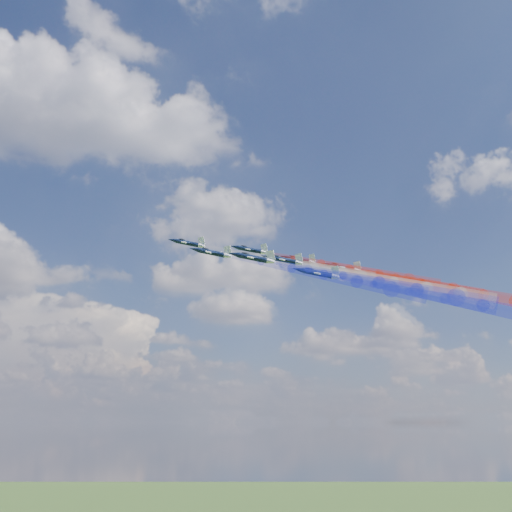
{
  "coord_description": "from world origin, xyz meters",
  "views": [
    {
      "loc": [
        -33.15,
        -162.08,
        95.71
      ],
      "look_at": [
        -2.27,
        -15.23,
        137.7
      ],
      "focal_mm": 41.86,
      "sensor_mm": 36.0,
      "label": 1
    }
  ],
  "objects": [
    {
      "name": "jet_inner_left",
      "position": [
        -14.77,
        -22.34,
        135.87
      ],
      "size": [
        15.23,
        14.21,
        8.35
      ],
      "primitive_type": null,
      "rotation": [
        0.28,
        -0.25,
        1.01
      ],
      "color": "black"
    },
    {
      "name": "trail_inner_left",
      "position": [
        9.4,
        -35.33,
        128.35
      ],
      "size": [
        41.94,
        25.81,
        16.91
      ],
      "primitive_type": null,
      "rotation": [
        0.28,
        -0.25,
        1.01
      ],
      "color": "#1A25E4"
    },
    {
      "name": "trail_rear_right",
      "position": [
        45.65,
        -27.88,
        128.45
      ],
      "size": [
        41.94,
        25.81,
        16.91
      ],
      "primitive_type": null,
      "rotation": [
        0.28,
        -0.25,
        1.01
      ],
      "color": "red"
    },
    {
      "name": "trail_rear_left",
      "position": [
        32.4,
        -47.57,
        121.36
      ],
      "size": [
        41.94,
        25.81,
        16.91
      ],
      "primitive_type": null,
      "rotation": [
        0.28,
        -0.25,
        1.01
      ],
      "color": "#1A25E4"
    },
    {
      "name": "jet_inner_right",
      "position": [
        -1.77,
        -4.94,
        142.38
      ],
      "size": [
        15.23,
        14.21,
        8.35
      ],
      "primitive_type": null,
      "rotation": [
        0.28,
        -0.25,
        1.01
      ],
      "color": "black"
    },
    {
      "name": "trail_outer_left",
      "position": [
        16.92,
        -48.82,
        123.83
      ],
      "size": [
        41.94,
        25.81,
        16.91
      ],
      "primitive_type": null,
      "rotation": [
        0.28,
        -0.25,
        1.01
      ],
      "color": "#1A25E4"
    },
    {
      "name": "jet_outer_right",
      "position": [
        13.95,
        1.02,
        141.95
      ],
      "size": [
        15.23,
        14.21,
        8.35
      ],
      "primitive_type": null,
      "rotation": [
        0.28,
        -0.25,
        1.01
      ],
      "color": "black"
    },
    {
      "name": "jet_outer_left",
      "position": [
        -7.25,
        -35.83,
        131.35
      ],
      "size": [
        15.23,
        14.21,
        8.35
      ],
      "primitive_type": null,
      "rotation": [
        0.28,
        -0.25,
        1.01
      ],
      "color": "black"
    },
    {
      "name": "trail_inner_right",
      "position": [
        22.41,
        -17.94,
        134.85
      ],
      "size": [
        41.94,
        25.81,
        16.91
      ],
      "primitive_type": null,
      "rotation": [
        0.28,
        -0.25,
        1.01
      ],
      "color": "red"
    },
    {
      "name": "jet_lead",
      "position": [
        -19.2,
        -4.64,
        143.32
      ],
      "size": [
        15.23,
        14.21,
        8.35
      ],
      "primitive_type": null,
      "rotation": [
        0.28,
        -0.25,
        1.01
      ],
      "color": "black"
    },
    {
      "name": "jet_center_third",
      "position": [
        4.27,
        -18.58,
        136.12
      ],
      "size": [
        15.23,
        14.21,
        8.35
      ],
      "primitive_type": null,
      "rotation": [
        0.28,
        -0.25,
        1.01
      ],
      "color": "black"
    },
    {
      "name": "jet_rear_right",
      "position": [
        21.48,
        -14.89,
        135.97
      ],
      "size": [
        15.23,
        14.21,
        8.35
      ],
      "primitive_type": null,
      "rotation": [
        0.28,
        -0.25,
        1.01
      ],
      "color": "black"
    },
    {
      "name": "trail_lead",
      "position": [
        4.97,
        -17.64,
        135.79
      ],
      "size": [
        41.94,
        25.81,
        16.91
      ],
      "primitive_type": null,
      "rotation": [
        0.28,
        -0.25,
        1.01
      ],
      "color": "silver"
    },
    {
      "name": "trail_outer_right",
      "position": [
        38.12,
        -11.98,
        134.43
      ],
      "size": [
        41.94,
        25.81,
        16.91
      ],
      "primitive_type": null,
      "rotation": [
        0.28,
        -0.25,
        1.01
      ],
      "color": "red"
    },
    {
      "name": "jet_rear_left",
      "position": [
        8.22,
        -34.57,
        128.88
      ],
      "size": [
        15.23,
        14.21,
        8.35
      ],
      "primitive_type": null,
      "rotation": [
        0.28,
        -0.25,
        1.01
      ],
      "color": "black"
    },
    {
      "name": "trail_center_third",
      "position": [
        28.44,
        -31.57,
        128.6
      ],
      "size": [
        41.94,
        25.81,
        16.91
      ],
      "primitive_type": null,
      "rotation": [
        0.28,
        -0.25,
        1.01
      ],
      "color": "silver"
    }
  ]
}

